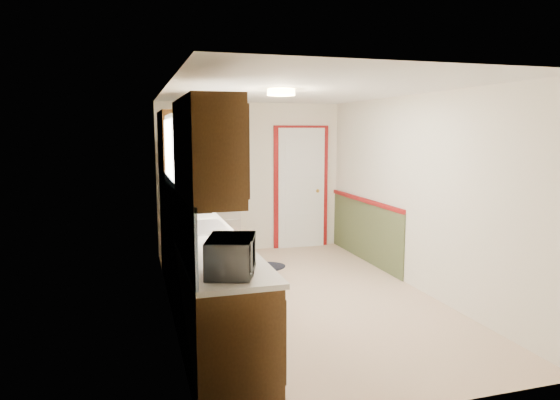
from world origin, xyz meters
TOP-DOWN VIEW (x-y plane):
  - room_shell at (0.00, 0.00)m, footprint 3.20×5.20m
  - kitchen_run at (-1.24, -0.29)m, footprint 0.63×4.00m
  - back_wall_trim at (0.99, 2.21)m, footprint 1.12×2.30m
  - ceiling_fixture at (-0.30, -0.20)m, footprint 0.30×0.30m
  - microwave at (-1.20, -1.95)m, footprint 0.40×0.54m
  - refrigerator at (-0.81, 1.75)m, footprint 0.83×0.81m
  - rug at (-0.21, 1.37)m, footprint 0.94×0.65m
  - cooktop at (-1.19, 1.03)m, footprint 0.54×0.64m

SIDE VIEW (x-z plane):
  - rug at x=-0.21m, z-range 0.00..0.01m
  - kitchen_run at x=-1.24m, z-range -0.29..1.91m
  - back_wall_trim at x=0.99m, z-range -0.15..1.93m
  - cooktop at x=-1.19m, z-range 0.94..0.96m
  - refrigerator at x=-0.81m, z-range 0.00..1.92m
  - microwave at x=-1.20m, z-range 0.94..1.27m
  - room_shell at x=0.00m, z-range -0.06..2.46m
  - ceiling_fixture at x=-0.30m, z-range 2.33..2.39m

